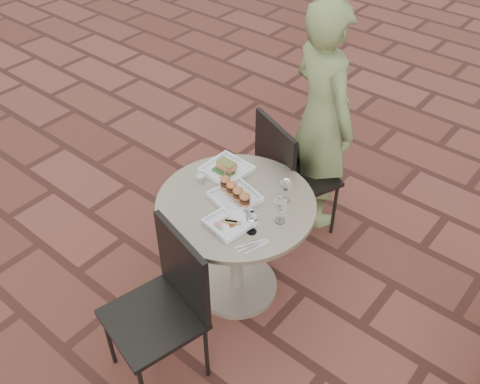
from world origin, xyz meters
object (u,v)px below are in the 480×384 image
Objects in this scene: chair_near at (167,298)px; plate_salmon at (226,169)px; cafe_table at (236,233)px; chair_far at (287,169)px; plate_tuna at (229,222)px; plate_sliders at (235,194)px; diner at (322,119)px.

chair_near reaches higher than plate_salmon.
chair_far reaches higher than cafe_table.
chair_far is at bearing 72.38° from plate_salmon.
plate_salmon is 1.05× the size of plate_tuna.
chair_near is at bearing -81.70° from plate_sliders.
diner reaches higher than chair_far.
diner reaches higher than chair_near.
diner is (0.04, 0.30, 0.25)m from chair_far.
diner is at bearing 96.73° from plate_tuna.
diner reaches higher than plate_salmon.
plate_sliders is at bearing 117.15° from chair_far.
chair_far is at bearing 106.28° from diner.
plate_sliders is (0.02, -0.91, -0.04)m from diner.
chair_far is 3.62× the size of plate_salmon.
diner is 6.58× the size of plate_tuna.
plate_salmon is at bearing 141.31° from cafe_table.
chair_far is 0.64m from plate_sliders.
cafe_table is at bearing 117.96° from plate_tuna.
plate_tuna is (0.13, -1.09, -0.06)m from diner.
chair_near is 3.80× the size of plate_tuna.
cafe_table is at bearing -39.69° from plate_sliders.
plate_sliders reaches higher than plate_salmon.
diner reaches higher than plate_tuna.
diner is (-0.04, 0.93, 0.32)m from cafe_table.
chair_far is (-0.08, 0.62, 0.07)m from cafe_table.
chair_near reaches higher than plate_sliders.
plate_sliders is at bearing 121.12° from plate_tuna.
cafe_table is 0.28m from plate_sliders.
plate_tuna is (0.11, -0.18, -0.02)m from plate_sliders.
plate_tuna is (0.17, -0.78, 0.19)m from chair_far.
diner is at bearing 92.67° from cafe_table.
plate_sliders is 1.17× the size of plate_tuna.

